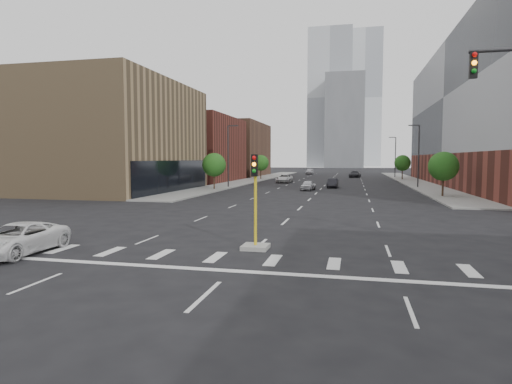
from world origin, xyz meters
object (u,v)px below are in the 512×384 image
(car_far_left, at_px, (284,178))
(car_distant, at_px, (310,171))
(car_deep_right, at_px, (355,174))
(median_traffic_signal, at_px, (255,229))
(parked_minivan, at_px, (18,239))
(car_near_left, at_px, (308,185))
(car_mid_right, at_px, (333,183))

(car_far_left, xyz_separation_m, car_distant, (0.38, 41.60, 0.06))
(car_far_left, distance_m, car_deep_right, 27.16)
(median_traffic_signal, distance_m, car_distant, 97.67)
(car_far_left, xyz_separation_m, car_deep_right, (12.30, 24.22, 0.00))
(parked_minivan, bearing_deg, car_far_left, 85.96)
(median_traffic_signal, xyz_separation_m, parked_minivan, (-10.00, -3.31, -0.29))
(car_near_left, height_order, car_mid_right, car_mid_right)
(car_far_left, height_order, car_deep_right, car_deep_right)
(median_traffic_signal, bearing_deg, car_far_left, 97.68)
(car_deep_right, bearing_deg, car_near_left, -89.35)
(car_far_left, bearing_deg, median_traffic_signal, -82.10)
(median_traffic_signal, relative_size, car_far_left, 0.81)
(car_mid_right, relative_size, parked_minivan, 0.84)
(median_traffic_signal, height_order, car_deep_right, median_traffic_signal)
(car_near_left, distance_m, car_distant, 59.48)
(car_mid_right, bearing_deg, car_deep_right, 86.00)
(median_traffic_signal, distance_m, car_mid_right, 44.01)
(car_distant, distance_m, parked_minivan, 100.76)
(car_near_left, distance_m, parked_minivan, 42.36)
(median_traffic_signal, xyz_separation_m, car_mid_right, (1.50, 43.98, -0.29))
(car_mid_right, xyz_separation_m, car_deep_right, (3.28, 36.05, 0.07))
(median_traffic_signal, distance_m, parked_minivan, 10.54)
(car_deep_right, height_order, parked_minivan, car_deep_right)
(car_far_left, distance_m, car_distant, 41.60)
(car_far_left, bearing_deg, car_distant, 89.70)
(median_traffic_signal, bearing_deg, car_mid_right, 88.05)
(median_traffic_signal, height_order, car_mid_right, median_traffic_signal)
(median_traffic_signal, bearing_deg, car_near_left, 92.25)
(car_near_left, xyz_separation_m, car_mid_right, (3.00, 5.78, 0.01))
(car_far_left, relative_size, parked_minivan, 1.11)
(car_near_left, height_order, car_distant, car_distant)
(car_near_left, bearing_deg, car_deep_right, 87.68)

